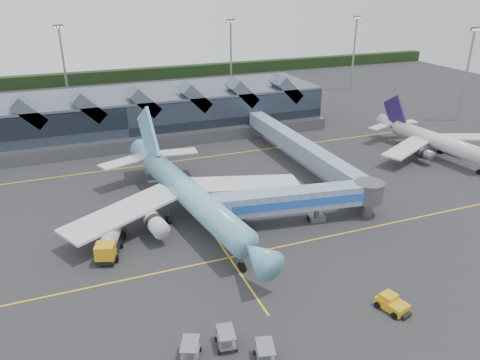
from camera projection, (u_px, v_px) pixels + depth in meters
name	position (u px, v px, depth m)	size (l,w,h in m)	color
ground	(210.00, 229.00, 66.39)	(260.00, 260.00, 0.00)	#2A2A2C
taxi_stripes	(191.00, 200.00, 74.94)	(120.00, 60.00, 0.01)	yellow
tree_line_far	(110.00, 76.00, 159.64)	(260.00, 4.00, 4.00)	black
terminal	(121.00, 116.00, 103.24)	(90.00, 22.25, 12.52)	black
light_masts	(211.00, 63.00, 122.16)	(132.40, 42.56, 22.45)	gray
main_airliner	(187.00, 193.00, 68.01)	(36.98, 42.93, 13.80)	#5E9BBF
regional_jet	(433.00, 140.00, 92.76)	(27.44, 30.09, 10.32)	silver
jet_bridge	(310.00, 199.00, 67.08)	(25.48, 7.08, 5.40)	#7491C1
fuel_truck	(111.00, 237.00, 60.82)	(4.83, 9.23, 3.11)	black
pushback_tug	(392.00, 303.00, 50.01)	(3.02, 3.99, 1.62)	gold
baggage_carts	(231.00, 355.00, 42.80)	(8.78, 8.49, 1.77)	gray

